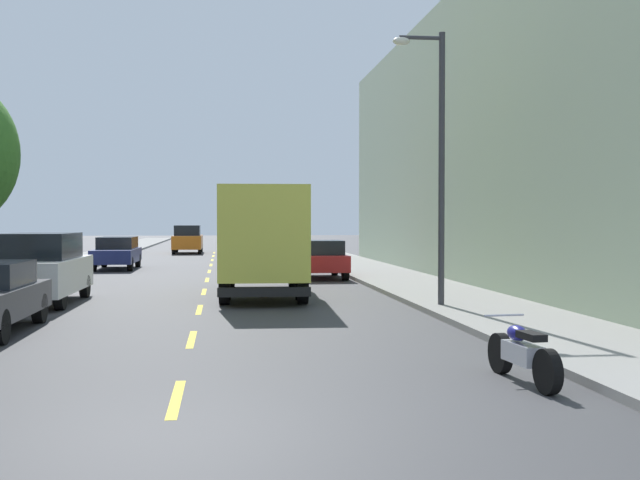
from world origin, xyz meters
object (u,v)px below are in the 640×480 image
Objects in this scene: street_lamp at (436,147)px; parked_wagon_navy at (117,252)px; delivery_box_truck at (263,235)px; moving_orange_sedan at (188,239)px; parked_sedan_teal at (277,241)px; parked_motorcycle at (522,354)px; parked_hatchback_red at (321,259)px; parked_suv_white at (41,268)px; parked_sedan_champagne at (281,245)px.

street_lamp reaches higher than parked_wagon_navy.
moving_orange_sedan is (-3.59, 30.97, -0.86)m from delivery_box_truck.
parked_sedan_teal is (-1.48, 37.19, -3.37)m from street_lamp.
parked_hatchback_red is at bearing 90.93° from parked_motorcycle.
delivery_box_truck is at bearing -66.11° from parked_wagon_navy.
delivery_box_truck is 13.53m from parked_motorcycle.
street_lamp is at bearing -87.72° from parked_sedan_teal.
parked_motorcycle is at bearing -71.39° from parked_wagon_navy.
delivery_box_truck is (-4.16, 4.31, -2.27)m from street_lamp.
parked_suv_white is (-10.28, 2.78, -3.13)m from street_lamp.
parked_sedan_champagne is at bearing 53.82° from parked_wagon_navy.
parked_sedan_champagne is (-0.15, 18.72, -0.01)m from parked_hatchback_red.
parked_hatchback_red is 26.06m from parked_sedan_teal.
parked_motorcycle is at bearing -89.30° from parked_sedan_champagne.
parked_motorcycle is (6.55, -44.10, -0.58)m from moving_orange_sedan.
parked_suv_white is at bearing -165.94° from delivery_box_truck.
parked_wagon_navy is 0.98× the size of moving_orange_sedan.
delivery_box_truck is at bearing -83.38° from moving_orange_sedan.
parked_motorcycle is at bearing -81.55° from moving_orange_sedan.
delivery_box_truck reaches higher than moving_orange_sedan.
parked_sedan_teal is at bearing 88.52° from parked_sedan_champagne.
parked_sedan_champagne is at bearing 90.70° from parked_motorcycle.
parked_suv_white is (-0.02, -15.32, 0.18)m from parked_wagon_navy.
delivery_box_truck is 15.11m from parked_wagon_navy.
parked_sedan_teal reaches higher than parked_motorcycle.
parked_hatchback_red is 1.95× the size of parked_motorcycle.
parked_motorcycle is (0.32, -19.94, -0.35)m from parked_hatchback_red.
parked_suv_white is 2.35× the size of parked_motorcycle.
parked_hatchback_red is at bearing 43.63° from parked_suv_white.
parked_sedan_champagne is 1.01× the size of parked_sedan_teal.
street_lamp is 9.64m from parked_motorcycle.
delivery_box_truck is 1.59× the size of moving_orange_sedan.
parked_sedan_champagne is at bearing -41.85° from moving_orange_sedan.
delivery_box_truck is at bearing 14.06° from parked_suv_white.
street_lamp is 11.72m from parked_hatchback_red.
parked_wagon_navy is 17.37m from moving_orange_sedan.
parked_wagon_navy reaches higher than parked_motorcycle.
delivery_box_truck is 1.68× the size of parked_sedan_champagne.
parked_sedan_champagne is at bearing -91.48° from parked_sedan_teal.
parked_hatchback_red and parked_wagon_navy have the same top height.
parked_sedan_champagne is 7.35m from parked_sedan_teal.
street_lamp is 1.42× the size of parked_suv_white.
street_lamp reaches higher than parked_sedan_champagne.
street_lamp is at bearing 82.25° from parked_motorcycle.
parked_sedan_champagne reaches higher than parked_motorcycle.
parked_wagon_navy is at bearing 108.61° from parked_motorcycle.
parked_wagon_navy is (-8.74, 6.97, 0.05)m from parked_hatchback_red.
parked_wagon_navy is 1.03× the size of parked_sedan_champagne.
street_lamp is 1.43× the size of moving_orange_sedan.
parked_wagon_navy is at bearing 113.89° from delivery_box_truck.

